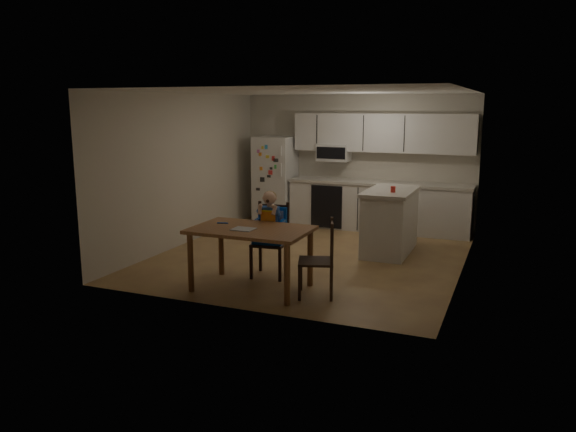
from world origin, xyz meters
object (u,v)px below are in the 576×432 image
(kitchen_island, at_px, (390,221))
(red_cup, at_px, (393,189))
(chair_side, at_px, (324,254))
(refrigerator, at_px, (275,180))
(chair_booster, at_px, (271,225))
(dining_table, at_px, (251,236))

(kitchen_island, relative_size, red_cup, 14.84)
(red_cup, height_order, chair_side, red_cup)
(chair_side, bearing_deg, kitchen_island, 154.45)
(refrigerator, distance_m, red_cup, 3.21)
(kitchen_island, distance_m, chair_booster, 2.23)
(dining_table, bearing_deg, red_cup, 59.31)
(dining_table, bearing_deg, refrigerator, 109.52)
(red_cup, relative_size, chair_side, 0.10)
(dining_table, bearing_deg, chair_side, 4.88)
(refrigerator, xyz_separation_m, dining_table, (1.39, -3.92, -0.17))
(red_cup, xyz_separation_m, dining_table, (-1.31, -2.21, -0.37))
(red_cup, relative_size, chair_booster, 0.08)
(kitchen_island, xyz_separation_m, chair_side, (-0.29, -2.38, 0.03))
(dining_table, bearing_deg, kitchen_island, 63.41)
(refrigerator, relative_size, kitchen_island, 1.25)
(kitchen_island, height_order, chair_booster, chair_booster)
(chair_side, bearing_deg, chair_booster, -138.24)
(red_cup, distance_m, chair_side, 2.22)
(chair_booster, bearing_deg, chair_side, -36.89)
(refrigerator, bearing_deg, dining_table, -70.48)
(red_cup, bearing_deg, chair_booster, -129.64)
(chair_side, bearing_deg, refrigerator, -167.36)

